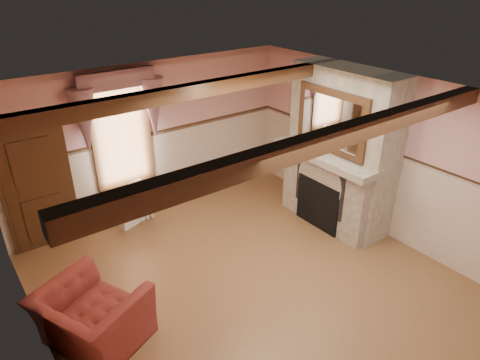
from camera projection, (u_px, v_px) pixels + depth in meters
floor at (253, 285)px, 6.34m from camera, size 5.50×6.00×0.01m
ceiling at (256, 102)px, 5.09m from camera, size 5.50×6.00×0.01m
wall_back at (153, 139)px, 7.86m from camera, size 5.50×0.02×2.80m
wall_front at (479, 347)px, 3.57m from camera, size 5.50×0.02×2.80m
wall_left at (38, 286)px, 4.24m from camera, size 0.02×6.00×2.80m
wall_right at (382, 155)px, 7.19m from camera, size 0.02×6.00×2.80m
wainscot at (254, 244)px, 6.00m from camera, size 5.50×6.00×1.50m
chair_rail at (255, 197)px, 5.67m from camera, size 5.50×6.00×0.08m
firebox at (320, 203)px, 7.64m from camera, size 0.20×0.95×0.90m
armchair at (93, 317)px, 5.25m from camera, size 1.44×1.52×0.78m
side_table at (140, 207)px, 7.87m from camera, size 0.60×0.60×0.55m
book_stack at (139, 188)px, 7.72m from camera, size 0.31×0.36×0.20m
radiator at (135, 207)px, 7.80m from camera, size 0.72×0.40×0.60m
bowl at (338, 148)px, 7.27m from camera, size 0.38×0.38×0.09m
mantel_clock at (309, 134)px, 7.75m from camera, size 0.14×0.24×0.20m
oil_lamp at (309, 132)px, 7.74m from camera, size 0.11×0.11×0.28m
candle_red at (367, 158)px, 6.83m from camera, size 0.06×0.06×0.16m
jar_yellow at (357, 155)px, 6.97m from camera, size 0.06×0.06×0.12m
fireplace at (342, 148)px, 7.44m from camera, size 0.85×2.00×2.80m
mantel at (335, 153)px, 7.36m from camera, size 1.05×2.05×0.12m
overmantel_mirror at (331, 121)px, 6.99m from camera, size 0.06×1.44×1.04m
door at (38, 189)px, 6.85m from camera, size 1.10×0.10×2.10m
window at (121, 133)px, 7.40m from camera, size 1.06×0.08×2.02m
window_drapes at (119, 101)px, 7.07m from camera, size 1.30×0.14×1.40m
ceiling_beam_front at (331, 139)px, 4.27m from camera, size 5.50×0.18×0.20m
ceiling_beam_back at (203, 89)px, 5.99m from camera, size 5.50×0.18×0.20m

